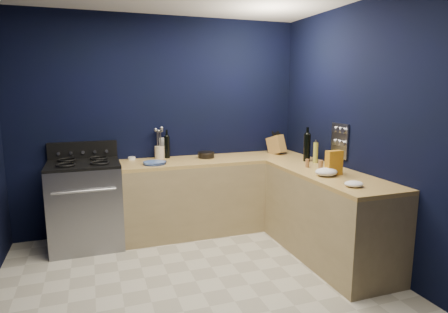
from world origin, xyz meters
name	(u,v)px	position (x,y,z in m)	size (l,w,h in m)	color
floor	(202,294)	(0.00, 0.00, -0.01)	(3.50, 3.50, 0.02)	#BBB6A4
wall_back	(162,125)	(0.00, 1.76, 1.30)	(3.50, 0.02, 2.60)	black
wall_right	(378,136)	(1.76, 0.00, 1.30)	(0.02, 3.50, 2.60)	black
wall_front	(328,209)	(0.00, -1.76, 1.30)	(3.50, 0.02, 2.60)	black
cab_back	(216,195)	(0.60, 1.44, 0.43)	(2.30, 0.63, 0.86)	#9A855B
top_back	(216,160)	(0.60, 1.44, 0.88)	(2.30, 0.63, 0.04)	olive
cab_right	(327,217)	(1.44, 0.29, 0.43)	(0.63, 1.67, 0.86)	#9A855B
top_right	(329,175)	(1.44, 0.29, 0.88)	(0.63, 1.67, 0.04)	olive
gas_range	(86,206)	(-0.93, 1.42, 0.46)	(0.76, 0.66, 0.92)	gray
oven_door	(86,215)	(-0.93, 1.10, 0.45)	(0.59, 0.02, 0.42)	black
cooktop	(83,164)	(-0.93, 1.42, 0.94)	(0.76, 0.66, 0.03)	black
backguard	(83,150)	(-0.93, 1.72, 1.04)	(0.76, 0.06, 0.20)	black
spice_panel	(340,141)	(1.74, 0.55, 1.18)	(0.02, 0.28, 0.38)	gray
wall_outlet	(162,143)	(0.00, 1.74, 1.08)	(0.09, 0.02, 0.13)	white
plate_stack	(154,163)	(-0.17, 1.31, 0.92)	(0.25, 0.25, 0.03)	#3C45A2
ramekin	(132,158)	(-0.39, 1.69, 0.92)	(0.09, 0.09, 0.03)	white
utensil_crock	(160,152)	(-0.05, 1.67, 0.98)	(0.12, 0.12, 0.15)	beige
wine_bottle_back	(167,147)	(0.04, 1.66, 1.03)	(0.07, 0.07, 0.27)	black
lemon_basket	(206,155)	(0.50, 1.51, 0.94)	(0.20, 0.20, 0.08)	black
knife_block	(276,145)	(1.45, 1.50, 1.01)	(0.13, 0.21, 0.23)	olive
wine_bottle_right	(307,148)	(1.55, 0.91, 1.06)	(0.08, 0.08, 0.32)	black
oil_bottle	(316,153)	(1.59, 0.79, 1.02)	(0.05, 0.05, 0.24)	#A09F38
spice_jar_near	(307,163)	(1.37, 0.61, 0.94)	(0.04, 0.04, 0.09)	olive
spice_jar_far	(321,164)	(1.47, 0.50, 0.94)	(0.05, 0.05, 0.09)	olive
crouton_bag	(334,163)	(1.43, 0.20, 1.02)	(0.16, 0.08, 0.24)	#AD3320
towel_front	(326,172)	(1.33, 0.18, 0.94)	(0.22, 0.19, 0.08)	white
towel_end	(354,184)	(1.31, -0.26, 0.93)	(0.17, 0.15, 0.05)	white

